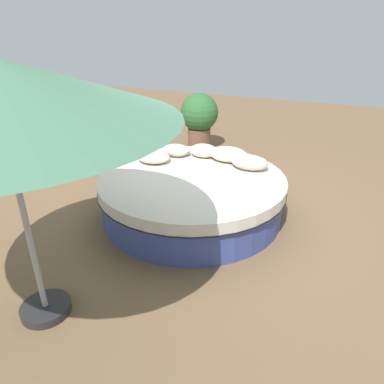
# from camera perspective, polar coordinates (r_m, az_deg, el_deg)

# --- Properties ---
(ground_plane) EXTENTS (16.00, 16.00, 0.00)m
(ground_plane) POSITION_cam_1_polar(r_m,az_deg,el_deg) (4.90, 0.00, -3.51)
(ground_plane) COLOR brown
(round_bed) EXTENTS (2.42, 2.42, 0.56)m
(round_bed) POSITION_cam_1_polar(r_m,az_deg,el_deg) (4.76, 0.00, -0.53)
(round_bed) COLOR #38478C
(round_bed) RESTS_ON ground_plane
(throw_pillow_0) EXTENTS (0.50, 0.31, 0.20)m
(throw_pillow_0) POSITION_cam_1_polar(r_m,az_deg,el_deg) (4.90, 9.06, 4.64)
(throw_pillow_0) COLOR beige
(throw_pillow_0) RESTS_ON round_bed
(throw_pillow_1) EXTENTS (0.55, 0.39, 0.20)m
(throw_pillow_1) POSITION_cam_1_polar(r_m,az_deg,el_deg) (5.16, 5.76, 5.95)
(throw_pillow_1) COLOR beige
(throw_pillow_1) RESTS_ON round_bed
(throw_pillow_2) EXTENTS (0.40, 0.33, 0.18)m
(throw_pillow_2) POSITION_cam_1_polar(r_m,az_deg,el_deg) (5.31, 1.85, 6.57)
(throw_pillow_2) COLOR beige
(throw_pillow_2) RESTS_ON round_bed
(throw_pillow_3) EXTENTS (0.41, 0.34, 0.16)m
(throw_pillow_3) POSITION_cam_1_polar(r_m,az_deg,el_deg) (5.36, -2.56, 6.62)
(throw_pillow_3) COLOR beige
(throw_pillow_3) RESTS_ON round_bed
(throw_pillow_4) EXTENTS (0.48, 0.39, 0.15)m
(throw_pillow_4) POSITION_cam_1_polar(r_m,az_deg,el_deg) (5.13, -6.13, 5.54)
(throw_pillow_4) COLOR beige
(throw_pillow_4) RESTS_ON round_bed
(patio_chair) EXTENTS (0.67, 0.68, 0.98)m
(patio_chair) POSITION_cam_1_polar(r_m,az_deg,el_deg) (6.53, -14.34, 8.69)
(patio_chair) COLOR #997A56
(patio_chair) RESTS_ON ground_plane
(planter) EXTENTS (0.73, 0.73, 1.10)m
(planter) POSITION_cam_1_polar(r_m,az_deg,el_deg) (7.20, 1.17, 11.73)
(planter) COLOR brown
(planter) RESTS_ON ground_plane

